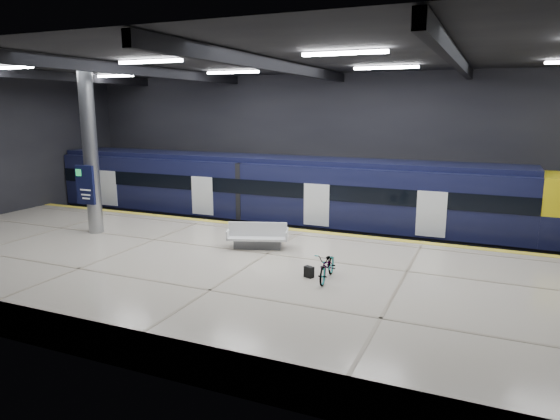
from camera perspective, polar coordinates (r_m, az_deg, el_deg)
The scene contains 10 objects.
ground at distance 19.39m, azimuth -0.21°, elevation -7.34°, with size 30.00×30.00×0.00m, color black.
room_shell at distance 18.35m, azimuth -0.23°, elevation 9.80°, with size 30.10×16.10×8.05m.
platform at distance 17.08m, azimuth -3.59°, elevation -8.10°, with size 30.00×11.00×1.10m, color #BBB29E.
safety_strip at distance 21.53m, azimuth 2.71°, elevation -2.35°, with size 30.00×0.40×0.01m, color yellow.
rails at distance 24.30m, azimuth 4.97°, elevation -3.25°, with size 30.00×1.52×0.16m.
train at distance 24.22m, azimuth 2.59°, elevation 1.53°, with size 29.40×2.84×3.79m.
bench at distance 18.82m, azimuth -2.56°, elevation -3.33°, with size 2.45×1.64×1.00m.
bicycle at distance 15.45m, azimuth 5.45°, elevation -6.37°, with size 0.60×1.71×0.90m, color #99999E.
pannier_bag at distance 15.72m, azimuth 3.33°, elevation -7.07°, with size 0.30×0.18×0.35m, color black.
info_column at distance 22.07m, azimuth -20.89°, elevation 6.09°, with size 0.90×0.78×6.90m.
Camera 1 is at (7.31, -16.81, 6.33)m, focal length 32.00 mm.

